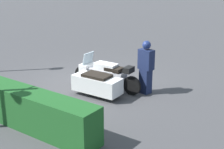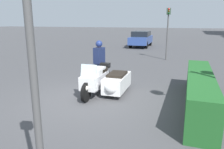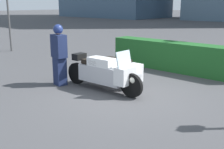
% 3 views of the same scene
% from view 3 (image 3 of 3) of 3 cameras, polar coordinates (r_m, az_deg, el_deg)
% --- Properties ---
extents(ground_plane, '(160.00, 160.00, 0.00)m').
position_cam_3_polar(ground_plane, '(7.18, 2.66, -4.23)').
color(ground_plane, '#424244').
extents(police_motorcycle, '(2.58, 1.28, 1.14)m').
position_cam_3_polar(police_motorcycle, '(7.75, 0.00, 0.67)').
color(police_motorcycle, black).
rests_on(police_motorcycle, ground).
extents(officer_rider, '(0.51, 0.36, 1.72)m').
position_cam_3_polar(officer_rider, '(8.02, -10.69, 4.21)').
color(officer_rider, '#192347').
rests_on(officer_rider, ground).
extents(hedge_bush_curbside, '(4.72, 0.71, 0.98)m').
position_cam_3_polar(hedge_bush_curbside, '(9.99, 12.30, 3.66)').
color(hedge_bush_curbside, '#1E5623').
rests_on(hedge_bush_curbside, ground).
extents(traffic_light_far, '(0.23, 0.28, 3.26)m').
position_cam_3_polar(traffic_light_far, '(14.41, -20.37, 12.95)').
color(traffic_light_far, '#4C4C4C').
rests_on(traffic_light_far, ground).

